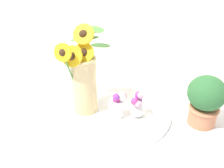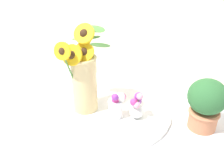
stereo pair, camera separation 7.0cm
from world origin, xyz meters
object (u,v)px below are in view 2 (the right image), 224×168
at_px(vase_small_center, 117,105).
at_px(potted_plant, 206,103).
at_px(serving_tray, 112,111).
at_px(vase_bulb_right, 137,107).
at_px(mason_jar_sunflowers, 84,77).

distance_m(vase_small_center, potted_plant, 0.37).
height_order(serving_tray, vase_bulb_right, vase_bulb_right).
bearing_deg(mason_jar_sunflowers, potted_plant, 8.80).
distance_m(serving_tray, vase_bulb_right, 0.14).
bearing_deg(mason_jar_sunflowers, vase_bulb_right, 4.46).
xyz_separation_m(serving_tray, vase_small_center, (0.04, -0.04, 0.07)).
distance_m(serving_tray, potted_plant, 0.41).
bearing_deg(mason_jar_sunflowers, vase_small_center, -3.04).
bearing_deg(serving_tray, mason_jar_sunflowers, -165.24).
distance_m(mason_jar_sunflowers, vase_bulb_right, 0.26).
relative_size(mason_jar_sunflowers, vase_small_center, 3.08).
bearing_deg(potted_plant, serving_tray, -173.05).
height_order(vase_small_center, potted_plant, potted_plant).
bearing_deg(vase_small_center, serving_tray, 133.06).
relative_size(vase_small_center, vase_bulb_right, 0.98).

